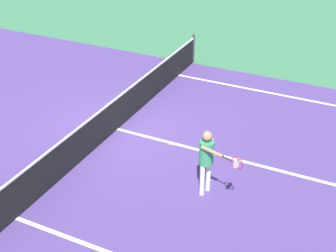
% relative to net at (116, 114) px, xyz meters
% --- Properties ---
extents(ground_plane, '(60.00, 60.00, 0.00)m').
position_rel_net_xyz_m(ground_plane, '(0.00, 0.00, -0.49)').
color(ground_plane, '#38724C').
extents(court_surface_inbounds, '(10.62, 24.40, 0.00)m').
position_rel_net_xyz_m(court_surface_inbounds, '(0.00, 0.00, -0.49)').
color(court_surface_inbounds, '#4C387A').
rests_on(court_surface_inbounds, ground_plane).
extents(line_center_service, '(0.10, 6.40, 0.01)m').
position_rel_net_xyz_m(line_center_service, '(0.00, -3.20, -0.49)').
color(line_center_service, white).
rests_on(line_center_service, ground_plane).
extents(net, '(10.86, 0.09, 1.07)m').
position_rel_net_xyz_m(net, '(0.00, 0.00, 0.00)').
color(net, '#33383D').
rests_on(net, ground_plane).
extents(player_near, '(0.73, 1.11, 1.60)m').
position_rel_net_xyz_m(player_near, '(-1.57, -3.28, 0.50)').
color(player_near, white).
rests_on(player_near, ground_plane).
extents(tennis_ball_near_net, '(0.07, 0.07, 0.07)m').
position_rel_net_xyz_m(tennis_ball_near_net, '(-0.11, -1.69, -0.46)').
color(tennis_ball_near_net, '#CCE033').
rests_on(tennis_ball_near_net, ground_plane).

